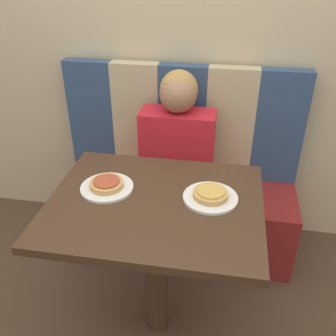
% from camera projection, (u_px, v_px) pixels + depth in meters
% --- Properties ---
extents(ground_plane, '(12.00, 12.00, 0.00)m').
position_uv_depth(ground_plane, '(158.00, 323.00, 1.91)').
color(ground_plane, '#4C3828').
extents(wall_back, '(7.00, 0.05, 2.60)m').
position_uv_depth(wall_back, '(187.00, 23.00, 2.00)').
color(wall_back, '#C6B28E').
rests_on(wall_back, ground_plane).
extents(booth_seat, '(1.38, 0.47, 0.43)m').
position_uv_depth(booth_seat, '(176.00, 216.00, 2.32)').
color(booth_seat, maroon).
rests_on(booth_seat, ground_plane).
extents(booth_backrest, '(1.38, 0.08, 0.67)m').
position_uv_depth(booth_backrest, '(182.00, 122.00, 2.20)').
color(booth_backrest, navy).
rests_on(booth_backrest, booth_seat).
extents(dining_table, '(0.86, 0.70, 0.77)m').
position_uv_depth(dining_table, '(156.00, 223.00, 1.57)').
color(dining_table, '#422B1C').
rests_on(dining_table, ground_plane).
extents(person, '(0.40, 0.22, 0.69)m').
position_uv_depth(person, '(178.00, 134.00, 2.03)').
color(person, red).
rests_on(person, booth_seat).
extents(plate_left, '(0.22, 0.22, 0.01)m').
position_uv_depth(plate_left, '(107.00, 187.00, 1.59)').
color(plate_left, white).
rests_on(plate_left, dining_table).
extents(plate_right, '(0.22, 0.22, 0.01)m').
position_uv_depth(plate_right, '(210.00, 198.00, 1.52)').
color(plate_right, white).
rests_on(plate_right, dining_table).
extents(pizza_left, '(0.14, 0.14, 0.03)m').
position_uv_depth(pizza_left, '(107.00, 184.00, 1.58)').
color(pizza_left, tan).
rests_on(pizza_left, plate_left).
extents(pizza_right, '(0.14, 0.14, 0.03)m').
position_uv_depth(pizza_right, '(211.00, 194.00, 1.51)').
color(pizza_right, tan).
rests_on(pizza_right, plate_right).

